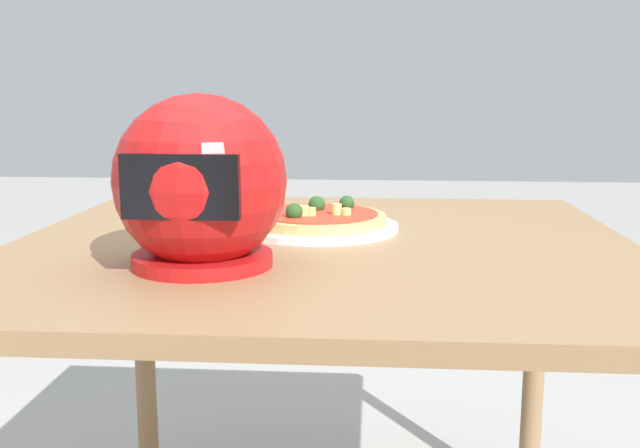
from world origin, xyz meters
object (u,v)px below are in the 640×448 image
at_px(dining_table, 322,286).
at_px(drinking_glass, 222,181).
at_px(pizza, 318,217).
at_px(motorcycle_helmet, 200,185).

bearing_deg(dining_table, drinking_glass, -49.09).
bearing_deg(pizza, dining_table, 99.21).
xyz_separation_m(dining_table, pizza, (0.02, -0.09, 0.11)).
bearing_deg(motorcycle_helmet, pizza, -116.67).
height_order(dining_table, motorcycle_helmet, motorcycle_helmet).
distance_m(pizza, drinking_glass, 0.28).
bearing_deg(drinking_glass, motorcycle_helmet, 98.10).
distance_m(motorcycle_helmet, drinking_glass, 0.48).
height_order(dining_table, pizza, pizza).
relative_size(dining_table, motorcycle_helmet, 4.21).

